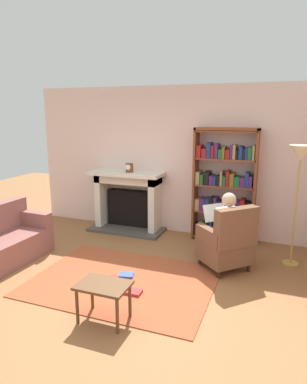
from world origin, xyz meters
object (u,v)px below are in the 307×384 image
Objects in this scene: bookshelf at (224,188)px; armchair_reading at (228,242)px; fireplace at (129,199)px; seated_reader at (223,227)px; mantel_clock at (129,168)px; side_table at (103,290)px; floor_lamp at (300,164)px.

bookshelf is 2.04× the size of armchair_reading.
fireplace is 2.38m from armchair_reading.
armchair_reading is 0.23m from seated_reader.
mantel_clock is 0.17× the size of armchair_reading.
side_table is 0.31× the size of floor_lamp.
fireplace is 1.47× the size of armchair_reading.
seated_reader reaches higher than side_table.
seated_reader is (1.99, -1.07, 0.02)m from fireplace.
fireplace is 2.54× the size of side_table.
mantel_clock is at bearing -175.53° from bookshelf.
floor_lamp is at bearing 165.59° from armchair_reading.
fireplace is 1.25× the size of seated_reader.
fireplace is at bearing 167.84° from floor_lamp.
fireplace is 0.64m from mantel_clock.
floor_lamp is (1.91, 2.25, 1.15)m from side_table.
side_table is at bearing -70.29° from fireplace.
side_table is at bearing -130.41° from floor_lamp.
bookshelf is at bearing -125.70° from seated_reader.
fireplace is at bearing -178.89° from bookshelf.
armchair_reading is 1.73× the size of side_table.
armchair_reading is 1.48m from floor_lamp.
mantel_clock is 1.76m from bookshelf.
floor_lamp is at bearing 159.34° from seated_reader.
floor_lamp is (0.87, 0.52, 1.09)m from armchair_reading.
side_table is at bearing 16.60° from seated_reader.
seated_reader is at bearing 61.98° from side_table.
mantel_clock is 3.06m from side_table.
fireplace reaches higher than seated_reader.
floor_lamp is at bearing -10.54° from mantel_clock.
seated_reader is 2.06m from side_table.
bookshelf is 1.17m from seated_reader.
bookshelf is 3.53× the size of side_table.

